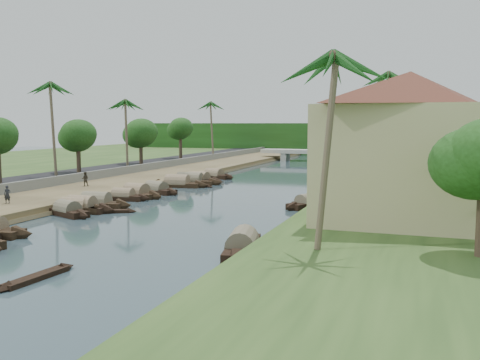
% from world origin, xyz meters
% --- Properties ---
extents(ground, '(220.00, 220.00, 0.00)m').
position_xyz_m(ground, '(0.00, 0.00, 0.00)').
color(ground, '#32444B').
rests_on(ground, ground).
extents(left_bank, '(10.00, 180.00, 0.80)m').
position_xyz_m(left_bank, '(-16.00, 20.00, 0.40)').
color(left_bank, brown).
rests_on(left_bank, ground).
extents(right_bank, '(16.00, 180.00, 1.20)m').
position_xyz_m(right_bank, '(19.00, 20.00, 0.60)').
color(right_bank, '#28431B').
rests_on(right_bank, ground).
extents(road, '(8.00, 180.00, 1.40)m').
position_xyz_m(road, '(-24.50, 20.00, 0.70)').
color(road, black).
rests_on(road, ground).
extents(retaining_wall, '(0.40, 180.00, 1.10)m').
position_xyz_m(retaining_wall, '(-20.20, 20.00, 1.35)').
color(retaining_wall, slate).
rests_on(retaining_wall, left_bank).
extents(treeline, '(120.00, 14.00, 8.00)m').
position_xyz_m(treeline, '(0.00, 100.00, 4.00)').
color(treeline, '#193C10').
rests_on(treeline, ground).
extents(bridge, '(28.00, 4.00, 2.40)m').
position_xyz_m(bridge, '(0.00, 72.00, 1.72)').
color(bridge, '#A7A69C').
rests_on(bridge, ground).
extents(building_near, '(14.85, 14.85, 10.20)m').
position_xyz_m(building_near, '(18.99, -2.00, 6.38)').
color(building_near, tan).
rests_on(building_near, right_bank).
extents(building_mid, '(14.11, 14.11, 9.70)m').
position_xyz_m(building_mid, '(19.99, 14.00, 6.13)').
color(building_mid, beige).
rests_on(building_mid, right_bank).
extents(building_far, '(15.59, 15.59, 10.20)m').
position_xyz_m(building_far, '(18.99, 28.00, 6.38)').
color(building_far, beige).
rests_on(building_far, right_bank).
extents(building_distant, '(12.62, 12.62, 9.20)m').
position_xyz_m(building_distant, '(19.99, 48.00, 5.88)').
color(building_distant, tan).
rests_on(building_distant, right_bank).
extents(sampan_3, '(6.69, 3.88, 1.86)m').
position_xyz_m(sampan_3, '(-9.12, -1.43, 0.40)').
color(sampan_3, black).
rests_on(sampan_3, ground).
extents(sampan_4, '(6.82, 2.89, 1.94)m').
position_xyz_m(sampan_4, '(-9.42, -0.05, 0.41)').
color(sampan_4, black).
rests_on(sampan_4, ground).
extents(sampan_5, '(6.89, 2.17, 2.18)m').
position_xyz_m(sampan_5, '(-9.06, 0.48, 0.42)').
color(sampan_5, black).
rests_on(sampan_5, ground).
extents(sampan_6, '(7.50, 2.71, 2.20)m').
position_xyz_m(sampan_6, '(-9.31, 3.11, 0.42)').
color(sampan_6, black).
rests_on(sampan_6, ground).
extents(sampan_7, '(6.35, 1.67, 1.75)m').
position_xyz_m(sampan_7, '(-9.57, 8.25, 0.40)').
color(sampan_7, black).
rests_on(sampan_7, ground).
extents(sampan_8, '(7.42, 3.19, 2.24)m').
position_xyz_m(sampan_8, '(-9.34, 10.57, 0.42)').
color(sampan_8, black).
rests_on(sampan_8, ground).
extents(sampan_9, '(7.54, 4.16, 1.95)m').
position_xyz_m(sampan_9, '(-9.00, 14.41, 0.41)').
color(sampan_9, black).
rests_on(sampan_9, ground).
extents(sampan_10, '(8.52, 2.68, 2.30)m').
position_xyz_m(sampan_10, '(-9.45, 20.62, 0.42)').
color(sampan_10, black).
rests_on(sampan_10, ground).
extents(sampan_11, '(7.96, 2.80, 2.24)m').
position_xyz_m(sampan_11, '(-8.76, 25.65, 0.42)').
color(sampan_11, black).
rests_on(sampan_11, ground).
extents(sampan_12, '(9.62, 2.08, 2.27)m').
position_xyz_m(sampan_12, '(-9.35, 24.16, 0.42)').
color(sampan_12, black).
rests_on(sampan_12, ground).
extents(sampan_13, '(7.45, 3.43, 2.03)m').
position_xyz_m(sampan_13, '(-9.13, 32.00, 0.41)').
color(sampan_13, black).
rests_on(sampan_13, ground).
extents(sampan_14, '(3.45, 8.85, 2.12)m').
position_xyz_m(sampan_14, '(9.59, -8.82, 0.41)').
color(sampan_14, black).
rests_on(sampan_14, ground).
extents(sampan_15, '(4.03, 6.60, 1.84)m').
position_xyz_m(sampan_15, '(9.57, 9.94, 0.40)').
color(sampan_15, black).
rests_on(sampan_15, ground).
extents(sampan_16, '(3.94, 7.16, 1.82)m').
position_xyz_m(sampan_16, '(9.73, 23.06, 0.40)').
color(sampan_16, black).
rests_on(sampan_16, ground).
extents(canoe_0, '(1.16, 5.57, 0.73)m').
position_xyz_m(canoe_0, '(1.62, -17.93, 0.10)').
color(canoe_0, black).
rests_on(canoe_0, ground).
extents(canoe_1, '(4.35, 2.47, 0.72)m').
position_xyz_m(canoe_1, '(-6.30, 1.10, 0.10)').
color(canoe_1, black).
rests_on(canoe_1, ground).
extents(canoe_2, '(4.94, 2.41, 0.73)m').
position_xyz_m(canoe_2, '(-7.25, 22.19, 0.10)').
color(canoe_2, black).
rests_on(canoe_2, ground).
extents(palm_0, '(3.20, 3.20, 11.79)m').
position_xyz_m(palm_0, '(15.00, -11.51, 11.20)').
color(palm_0, brown).
rests_on(palm_0, ground).
extents(palm_1, '(3.20, 3.20, 9.84)m').
position_xyz_m(palm_1, '(16.00, 7.34, 9.31)').
color(palm_1, brown).
rests_on(palm_1, ground).
extents(palm_2, '(3.20, 3.20, 13.69)m').
position_xyz_m(palm_2, '(15.00, 21.68, 13.03)').
color(palm_2, brown).
rests_on(palm_2, ground).
extents(palm_3, '(3.20, 3.20, 10.48)m').
position_xyz_m(palm_3, '(16.00, 37.99, 9.94)').
color(palm_3, brown).
rests_on(palm_3, ground).
extents(palm_5, '(3.20, 3.20, 12.99)m').
position_xyz_m(palm_5, '(-24.00, 15.71, 12.55)').
color(palm_5, brown).
rests_on(palm_5, ground).
extents(palm_6, '(3.20, 3.20, 11.38)m').
position_xyz_m(palm_6, '(-22.00, 29.43, 10.99)').
color(palm_6, brown).
rests_on(palm_6, ground).
extents(palm_7, '(3.20, 3.20, 11.31)m').
position_xyz_m(palm_7, '(14.00, 55.96, 10.73)').
color(palm_7, brown).
rests_on(palm_7, ground).
extents(palm_8, '(3.20, 3.20, 12.11)m').
position_xyz_m(palm_8, '(-20.50, 58.92, 11.70)').
color(palm_8, brown).
rests_on(palm_8, ground).
extents(tree_3, '(4.77, 4.77, 6.86)m').
position_xyz_m(tree_3, '(-24.00, 20.49, 6.22)').
color(tree_3, '#4E3A2C').
rests_on(tree_3, ground).
extents(tree_4, '(5.28, 5.28, 7.10)m').
position_xyz_m(tree_4, '(-24.00, 36.91, 6.26)').
color(tree_4, '#4E3A2C').
rests_on(tree_4, ground).
extents(tree_5, '(4.53, 4.53, 7.40)m').
position_xyz_m(tree_5, '(-24.00, 51.58, 6.83)').
color(tree_5, '#4E3A2C').
rests_on(tree_5, ground).
extents(tree_6, '(4.57, 4.57, 6.85)m').
position_xyz_m(tree_6, '(24.00, 31.96, 6.08)').
color(tree_6, '#4E3A2C').
rests_on(tree_6, ground).
extents(person_near, '(0.69, 0.57, 1.62)m').
position_xyz_m(person_near, '(-15.30, -1.77, 1.61)').
color(person_near, '#23252A').
rests_on(person_near, left_bank).
extents(person_far, '(1.00, 0.95, 1.64)m').
position_xyz_m(person_far, '(-16.82, 11.87, 1.62)').
color(person_far, '#302B22').
rests_on(person_far, left_bank).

